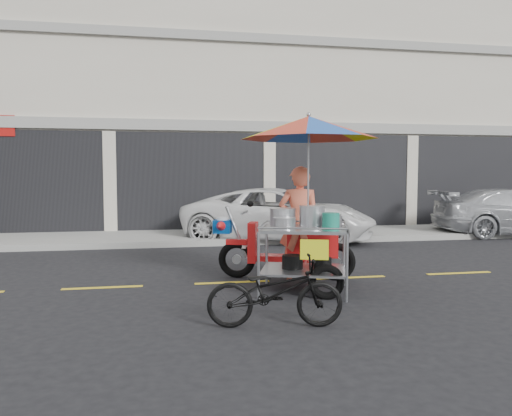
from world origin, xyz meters
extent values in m
plane|color=black|center=(0.00, 0.00, 0.00)|extent=(90.00, 90.00, 0.00)
cube|color=gray|center=(0.00, 5.50, 0.07)|extent=(45.00, 3.00, 0.15)
cube|color=beige|center=(0.00, 10.50, 4.00)|extent=(36.00, 8.00, 8.00)
cube|color=black|center=(0.00, 6.47, 1.45)|extent=(35.28, 0.06, 2.90)
cube|color=gray|center=(0.00, 6.45, 3.10)|extent=(36.00, 0.12, 0.30)
cube|color=gray|center=(0.00, 6.45, 5.60)|extent=(36.00, 0.12, 0.25)
cube|color=gold|center=(0.00, 0.00, 0.00)|extent=(42.00, 0.10, 0.01)
imported|color=white|center=(-0.12, 4.70, 0.68)|extent=(5.40, 4.01, 1.36)
imported|color=black|center=(-1.84, -2.38, 0.40)|extent=(1.60, 0.76, 0.81)
torus|color=black|center=(-1.87, 0.37, 0.31)|extent=(0.63, 0.31, 0.63)
torus|color=black|center=(-0.31, -0.15, 0.31)|extent=(0.63, 0.31, 0.63)
cylinder|color=#9EA0A5|center=(-1.87, 0.37, 0.31)|extent=(0.17, 0.11, 0.15)
cylinder|color=#9EA0A5|center=(-0.31, -0.15, 0.31)|extent=(0.17, 0.11, 0.15)
cube|color=red|center=(-1.87, 0.37, 0.60)|extent=(0.37, 0.24, 0.09)
cylinder|color=#9EA0A5|center=(-1.87, 0.37, 0.77)|extent=(0.40, 0.18, 0.89)
cube|color=red|center=(-1.61, 0.29, 0.60)|extent=(0.24, 0.40, 0.66)
cube|color=red|center=(-1.14, 0.13, 0.35)|extent=(0.93, 0.57, 0.09)
cube|color=red|center=(-0.67, -0.03, 0.60)|extent=(0.87, 0.53, 0.44)
cube|color=black|center=(-0.78, 0.01, 0.86)|extent=(0.76, 0.48, 0.11)
cylinder|color=#9EA0A5|center=(-1.75, 0.33, 1.10)|extent=(0.23, 0.59, 0.04)
sphere|color=black|center=(-1.61, 0.52, 1.23)|extent=(0.11, 0.11, 0.11)
cylinder|color=white|center=(-1.75, 0.33, 0.53)|extent=(0.17, 0.17, 0.05)
cube|color=navy|center=(-2.10, 0.45, 0.86)|extent=(0.35, 0.32, 0.22)
cylinder|color=white|center=(-2.10, 0.45, 0.99)|extent=(0.22, 0.22, 0.05)
cone|color=red|center=(-2.16, 0.27, 0.88)|extent=(0.26, 0.29, 0.20)
torus|color=black|center=(-0.86, -1.29, 0.24)|extent=(0.51, 0.26, 0.51)
cylinder|color=#9EA0A5|center=(-1.78, -1.10, 0.47)|extent=(0.05, 0.05, 0.93)
cylinder|color=#9EA0A5|center=(-1.47, -0.17, 0.47)|extent=(0.05, 0.05, 0.93)
cylinder|color=#9EA0A5|center=(-0.64, -1.49, 0.47)|extent=(0.05, 0.05, 0.93)
cylinder|color=#9EA0A5|center=(-0.33, -0.55, 0.47)|extent=(0.05, 0.05, 0.93)
cube|color=#9EA0A5|center=(-1.06, -0.83, 0.33)|extent=(1.46, 1.32, 0.03)
cube|color=#9EA0A5|center=(-1.06, -0.83, 0.93)|extent=(1.46, 1.32, 0.04)
cylinder|color=#9EA0A5|center=(-1.21, -1.29, 1.00)|extent=(1.15, 0.41, 0.03)
cylinder|color=#9EA0A5|center=(-0.90, -0.36, 1.00)|extent=(1.15, 0.41, 0.03)
cylinder|color=#9EA0A5|center=(-1.63, -0.63, 1.00)|extent=(0.34, 0.95, 0.03)
cylinder|color=#9EA0A5|center=(-0.48, -1.02, 1.00)|extent=(0.34, 0.95, 0.03)
cylinder|color=#9EA0A5|center=(-0.90, -0.36, 0.33)|extent=(0.30, 0.80, 0.04)
cylinder|color=#9EA0A5|center=(-0.90, -0.36, 0.88)|extent=(0.30, 0.80, 0.04)
cube|color=#CED117|center=(-1.07, -1.38, 0.71)|extent=(0.37, 0.14, 0.27)
cylinder|color=#B7B7BC|center=(-1.30, -0.51, 1.08)|extent=(0.49, 0.49, 0.24)
cylinder|color=#B7B7BC|center=(-0.87, -0.63, 1.10)|extent=(0.48, 0.48, 0.29)
cylinder|color=#B7B7BC|center=(-0.64, -0.91, 1.04)|extent=(0.34, 0.34, 0.17)
cylinder|color=#B7B7BC|center=(-1.38, -0.93, 1.03)|extent=(0.41, 0.41, 0.14)
cylinder|color=#187A63|center=(-0.78, -1.21, 1.08)|extent=(0.31, 0.31, 0.24)
cylinder|color=black|center=(-1.21, -0.77, 0.44)|extent=(0.39, 0.39, 0.20)
cylinder|color=black|center=(-0.80, -0.91, 0.43)|extent=(0.33, 0.33, 0.18)
cylinder|color=#9EA0A5|center=(-0.97, -0.74, 1.76)|extent=(0.03, 0.03, 1.65)
sphere|color=#9EA0A5|center=(-0.97, -0.74, 2.60)|extent=(0.07, 0.07, 0.07)
imported|color=#DC6649|center=(-0.88, 0.04, 0.93)|extent=(0.78, 0.64, 1.86)
camera|label=1|loc=(-3.08, -7.81, 1.75)|focal=35.00mm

